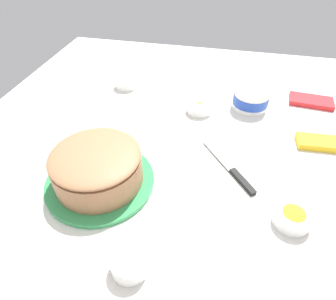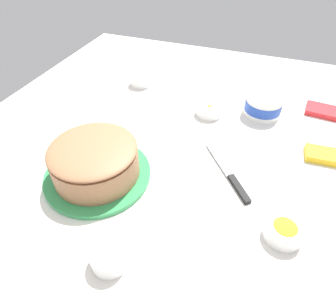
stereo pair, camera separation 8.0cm
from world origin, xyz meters
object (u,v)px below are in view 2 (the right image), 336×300
object	(u,v)px
candy_box_lower	(329,112)
candy_box_upper	(334,157)
frosted_cake	(95,162)
sprinkle_bowl_blue	(141,79)
sprinkle_bowl_pink	(109,257)
frosting_tub	(264,104)
sprinkle_bowl_yellow	(209,110)
spreading_knife	(230,176)
sprinkle_bowl_orange	(284,230)

from	to	relation	value
candy_box_lower	candy_box_upper	xyz separation A→B (m)	(0.00, -0.25, 0.00)
frosted_cake	sprinkle_bowl_blue	bearing A→B (deg)	100.96
sprinkle_bowl_pink	candy_box_lower	distance (m)	0.87
frosting_tub	candy_box_lower	world-z (taller)	frosting_tub
frosted_cake	candy_box_upper	xyz separation A→B (m)	(0.60, 0.29, -0.04)
frosted_cake	sprinkle_bowl_yellow	xyz separation A→B (m)	(0.21, 0.39, -0.03)
sprinkle_bowl_pink	candy_box_upper	world-z (taller)	sprinkle_bowl_pink
frosted_cake	spreading_knife	world-z (taller)	frosted_cake
candy_box_lower	candy_box_upper	world-z (taller)	candy_box_upper
sprinkle_bowl_orange	sprinkle_bowl_pink	distance (m)	0.38
spreading_knife	sprinkle_bowl_yellow	size ratio (longest dim) A/B	2.23
frosted_cake	sprinkle_bowl_orange	world-z (taller)	frosted_cake
frosting_tub	sprinkle_bowl_pink	world-z (taller)	frosting_tub
sprinkle_bowl_pink	frosted_cake	bearing A→B (deg)	126.02
sprinkle_bowl_yellow	sprinkle_bowl_blue	size ratio (longest dim) A/B	1.04
candy_box_upper	sprinkle_bowl_pink	bearing A→B (deg)	-135.50
sprinkle_bowl_yellow	candy_box_lower	distance (m)	0.42
spreading_knife	candy_box_lower	xyz separation A→B (m)	(0.27, 0.42, 0.00)
sprinkle_bowl_orange	sprinkle_bowl_blue	bearing A→B (deg)	137.67
spreading_knife	candy_box_lower	size ratio (longest dim) A/B	1.31
sprinkle_bowl_orange	sprinkle_bowl_blue	size ratio (longest dim) A/B	1.00
sprinkle_bowl_orange	candy_box_upper	distance (m)	0.33
spreading_knife	candy_box_upper	size ratio (longest dim) A/B	1.27
spreading_knife	sprinkle_bowl_blue	world-z (taller)	sprinkle_bowl_blue
sprinkle_bowl_orange	sprinkle_bowl_blue	xyz separation A→B (m)	(-0.58, 0.53, 0.00)
sprinkle_bowl_orange	sprinkle_bowl_pink	world-z (taller)	same
frosted_cake	spreading_knife	xyz separation A→B (m)	(0.34, 0.12, -0.05)
sprinkle_bowl_blue	sprinkle_bowl_yellow	bearing A→B (deg)	-20.28
sprinkle_bowl_yellow	sprinkle_bowl_blue	xyz separation A→B (m)	(-0.31, 0.11, 0.00)
sprinkle_bowl_yellow	candy_box_lower	bearing A→B (deg)	19.83
frosting_tub	sprinkle_bowl_pink	xyz separation A→B (m)	(-0.23, -0.66, -0.02)
spreading_knife	sprinkle_bowl_blue	xyz separation A→B (m)	(-0.44, 0.39, 0.02)
spreading_knife	sprinkle_bowl_pink	size ratio (longest dim) A/B	2.54
frosting_tub	sprinkle_bowl_orange	world-z (taller)	frosting_tub
sprinkle_bowl_blue	candy_box_lower	bearing A→B (deg)	2.27
spreading_knife	sprinkle_bowl_yellow	xyz separation A→B (m)	(-0.13, 0.27, 0.01)
frosted_cake	candy_box_lower	distance (m)	0.81
frosted_cake	candy_box_upper	bearing A→B (deg)	25.49
sprinkle_bowl_pink	sprinkle_bowl_yellow	size ratio (longest dim) A/B	0.88
sprinkle_bowl_orange	candy_box_lower	distance (m)	0.57
candy_box_lower	sprinkle_bowl_orange	bearing A→B (deg)	-97.47
frosting_tub	sprinkle_bowl_orange	size ratio (longest dim) A/B	1.45
sprinkle_bowl_blue	candy_box_lower	distance (m)	0.70
candy_box_lower	sprinkle_bowl_pink	bearing A→B (deg)	-116.40
sprinkle_bowl_orange	candy_box_upper	xyz separation A→B (m)	(0.12, 0.31, -0.01)
frosted_cake	sprinkle_bowl_orange	bearing A→B (deg)	-2.33
sprinkle_bowl_yellow	candy_box_upper	bearing A→B (deg)	-14.88
sprinkle_bowl_pink	sprinkle_bowl_blue	distance (m)	0.75
sprinkle_bowl_pink	candy_box_lower	xyz separation A→B (m)	(0.45, 0.74, -0.01)
candy_box_upper	candy_box_lower	bearing A→B (deg)	87.36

